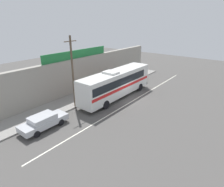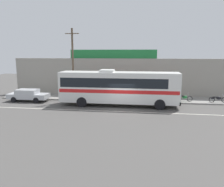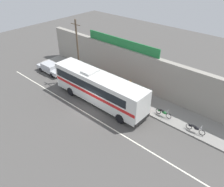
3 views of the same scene
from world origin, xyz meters
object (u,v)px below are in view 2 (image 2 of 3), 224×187
(motorcycle_purple, at_px, (154,97))
(motorcycle_orange, at_px, (218,99))
(parked_car, at_px, (28,95))
(pedestrian_far_right, at_px, (134,89))
(intercity_bus, at_px, (118,86))
(utility_pole, at_px, (73,63))
(motorcycle_blue, at_px, (184,98))

(motorcycle_purple, bearing_deg, motorcycle_orange, 0.71)
(parked_car, xyz_separation_m, pedestrian_far_right, (11.93, 3.32, 0.39))
(intercity_bus, bearing_deg, motorcycle_orange, 12.74)
(motorcycle_orange, distance_m, pedestrian_far_right, 9.40)
(utility_pole, xyz_separation_m, pedestrian_far_right, (6.90, 2.07, -3.19))
(utility_pole, distance_m, motorcycle_purple, 9.98)
(intercity_bus, height_order, utility_pole, utility_pole)
(intercity_bus, relative_size, motorcycle_orange, 6.36)
(intercity_bus, relative_size, motorcycle_purple, 6.71)
(motorcycle_purple, xyz_separation_m, motorcycle_orange, (6.89, 0.09, 0.00))
(utility_pole, height_order, motorcycle_purple, utility_pole)
(utility_pole, relative_size, pedestrian_far_right, 4.78)
(motorcycle_blue, xyz_separation_m, pedestrian_far_right, (-5.66, 1.54, 0.56))
(utility_pole, relative_size, motorcycle_purple, 4.42)
(motorcycle_purple, height_order, motorcycle_orange, same)
(utility_pole, relative_size, motorcycle_blue, 4.38)
(parked_car, relative_size, motorcycle_purple, 2.50)
(motorcycle_orange, bearing_deg, motorcycle_purple, -179.29)
(intercity_bus, xyz_separation_m, pedestrian_far_right, (1.46, 4.08, -0.94))
(motorcycle_blue, bearing_deg, pedestrian_far_right, 164.72)
(motorcycle_blue, bearing_deg, intercity_bus, -160.40)
(intercity_bus, xyz_separation_m, utility_pole, (-5.45, 2.00, 2.25))
(parked_car, distance_m, motorcycle_orange, 21.23)
(intercity_bus, distance_m, motorcycle_purple, 4.71)
(parked_car, xyz_separation_m, motorcycle_blue, (17.59, 1.78, -0.17))
(motorcycle_blue, xyz_separation_m, motorcycle_orange, (3.58, -0.12, 0.00))
(motorcycle_orange, bearing_deg, motorcycle_blue, 178.14)
(parked_car, relative_size, pedestrian_far_right, 2.70)
(utility_pole, distance_m, pedestrian_far_right, 7.88)
(parked_car, bearing_deg, motorcycle_orange, 4.48)
(motorcycle_purple, height_order, motorcycle_blue, same)
(utility_pole, bearing_deg, motorcycle_blue, 2.41)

